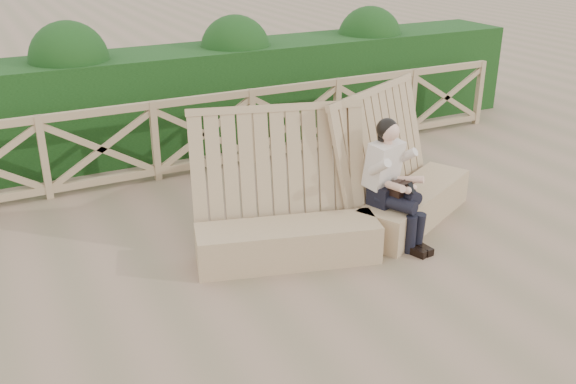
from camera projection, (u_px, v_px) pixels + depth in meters
name	position (u px, v px, depth m)	size (l,w,h in m)	color
ground	(333.00, 285.00, 6.29)	(60.00, 60.00, 0.00)	brown
bench	(351.00, 206.00, 7.09)	(3.70, 1.53, 1.55)	#937A54
woman	(392.00, 179.00, 6.92)	(0.52, 0.90, 1.38)	black
guardrail	(205.00, 134.00, 8.93)	(10.10, 0.09, 1.10)	#927F55
hedge	(177.00, 100.00, 9.84)	(12.00, 1.20, 1.50)	black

